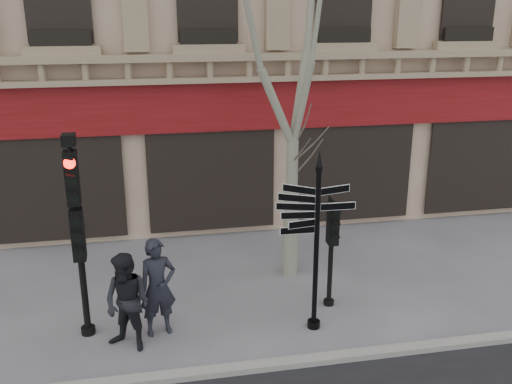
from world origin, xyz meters
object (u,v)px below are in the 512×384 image
Objects in this scene: traffic_signal_main at (76,213)px; pedestrian_b at (127,303)px; fingerpost at (318,212)px; pedestrian_a at (158,287)px; traffic_signal_secondary at (332,235)px; plane_tree at (295,27)px.

traffic_signal_main is 1.87m from pedestrian_b.
fingerpost is 1.86× the size of pedestrian_a.
plane_tree reaches higher than traffic_signal_secondary.
fingerpost is at bearing 34.49° from pedestrian_b.
pedestrian_b is at bearing -167.43° from traffic_signal_secondary.
pedestrian_b is (-4.12, -0.85, -0.66)m from traffic_signal_secondary.
pedestrian_a is 0.71m from pedestrian_b.
pedestrian_a is at bearing 71.63° from pedestrian_b.
traffic_signal_main is 2.03× the size of pedestrian_a.
traffic_signal_main is 1.72× the size of traffic_signal_secondary.
traffic_signal_secondary is 3.64m from pedestrian_a.
fingerpost is 3.35m from pedestrian_a.
pedestrian_a is (-3.56, -0.42, -0.63)m from traffic_signal_secondary.
pedestrian_b is (-3.55, -0.04, -1.50)m from fingerpost.
traffic_signal_secondary is at bearing 0.96° from traffic_signal_main.
traffic_signal_main is (-4.36, 0.61, 0.06)m from fingerpost.
pedestrian_a is 1.04× the size of pedestrian_b.
traffic_signal_main reaches higher than pedestrian_a.
fingerpost reaches higher than pedestrian_a.
pedestrian_a reaches higher than pedestrian_b.
pedestrian_a is at bearing -172.43° from traffic_signal_secondary.
plane_tree is (0.13, 2.42, 3.21)m from fingerpost.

